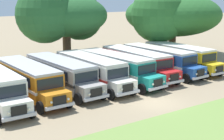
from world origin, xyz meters
name	(u,v)px	position (x,y,z in m)	size (l,w,h in m)	color
ground_plane	(155,102)	(0.00, 0.00, 0.00)	(220.00, 220.00, 0.00)	#937F60
foreground_grass_strip	(224,129)	(0.00, -6.92, 0.00)	(80.00, 8.82, 0.01)	olive
parked_bus_slot_1	(28,78)	(-7.80, 7.69, 1.58)	(2.91, 10.87, 2.82)	orange
parked_bus_slot_2	(61,73)	(-4.55, 7.89, 1.58)	(3.06, 10.89, 2.82)	#9E9993
parked_bus_slot_3	(91,70)	(-1.50, 7.51, 1.58)	(2.82, 10.86, 2.82)	silver
parked_bus_slot_4	(116,66)	(1.32, 7.28, 1.58)	(3.44, 10.96, 2.82)	teal
parked_bus_slot_5	(137,62)	(4.42, 7.86, 1.58)	(2.78, 10.85, 2.82)	red
parked_bus_slot_6	(159,59)	(7.56, 7.71, 1.58)	(3.15, 10.90, 2.82)	#23519E
parked_bus_slot_7	(180,56)	(10.85, 7.73, 1.58)	(2.76, 10.85, 2.82)	yellow
broad_shade_tree	(63,15)	(0.98, 18.15, 6.16)	(12.12, 9.85, 9.73)	brown
secondary_tree	(171,13)	(16.18, 14.98, 6.09)	(15.29, 13.84, 10.26)	brown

